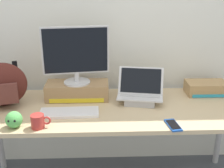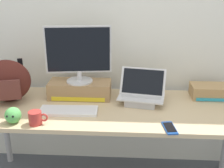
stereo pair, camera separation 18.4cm
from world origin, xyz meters
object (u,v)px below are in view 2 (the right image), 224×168
at_px(external_keyboard, 69,111).
at_px(cell_phone, 170,128).
at_px(coffee_mug, 36,118).
at_px(toner_box_cyan, 212,91).
at_px(plush_toy, 13,115).
at_px(toner_box_yellow, 80,89).
at_px(open_laptop, 141,96).
at_px(desktop_monitor, 78,54).
at_px(messenger_backpack, 7,81).

height_order(external_keyboard, cell_phone, external_keyboard).
relative_size(coffee_mug, toner_box_cyan, 0.40).
xyz_separation_m(external_keyboard, plush_toy, (-0.33, -0.17, 0.04)).
height_order(toner_box_yellow, coffee_mug, toner_box_yellow).
xyz_separation_m(toner_box_yellow, coffee_mug, (-0.21, -0.46, -0.02)).
bearing_deg(cell_phone, plush_toy, 170.23).
relative_size(open_laptop, external_keyboard, 0.90).
bearing_deg(external_keyboard, toner_box_yellow, 80.59).
bearing_deg(external_keyboard, desktop_monitor, 80.52).
bearing_deg(messenger_backpack, plush_toy, -78.70).
height_order(open_laptop, cell_phone, open_laptop).
xyz_separation_m(toner_box_yellow, messenger_backpack, (-0.53, -0.12, 0.10)).
xyz_separation_m(open_laptop, messenger_backpack, (-1.01, -0.03, 0.11)).
xyz_separation_m(desktop_monitor, toner_box_cyan, (1.03, 0.05, -0.30)).
height_order(desktop_monitor, coffee_mug, desktop_monitor).
relative_size(desktop_monitor, coffee_mug, 3.89).
relative_size(external_keyboard, messenger_backpack, 1.07).
bearing_deg(desktop_monitor, open_laptop, -17.35).
bearing_deg(open_laptop, messenger_backpack, -168.46).
height_order(toner_box_yellow, plush_toy, toner_box_yellow).
bearing_deg(desktop_monitor, plush_toy, -136.29).
xyz_separation_m(toner_box_yellow, toner_box_cyan, (1.03, 0.05, -0.01)).
bearing_deg(cell_phone, open_laptop, 104.52).
xyz_separation_m(messenger_backpack, cell_phone, (1.17, -0.36, -0.16)).
xyz_separation_m(toner_box_yellow, desktop_monitor, (0.00, -0.00, 0.29)).
height_order(toner_box_yellow, toner_box_cyan, toner_box_yellow).
bearing_deg(plush_toy, open_laptop, 23.26).
distance_m(open_laptop, external_keyboard, 0.55).
distance_m(toner_box_yellow, plush_toy, 0.58).
relative_size(desktop_monitor, messenger_backpack, 1.28).
xyz_separation_m(coffee_mug, plush_toy, (-0.15, 0.01, 0.01)).
bearing_deg(external_keyboard, open_laptop, 18.60).
height_order(toner_box_yellow, external_keyboard, toner_box_yellow).
height_order(toner_box_yellow, cell_phone, toner_box_yellow).
height_order(messenger_backpack, plush_toy, messenger_backpack).
height_order(external_keyboard, coffee_mug, coffee_mug).
height_order(messenger_backpack, coffee_mug, messenger_backpack).
bearing_deg(toner_box_cyan, messenger_backpack, -174.01).
bearing_deg(coffee_mug, messenger_backpack, 132.24).
distance_m(toner_box_yellow, desktop_monitor, 0.29).
height_order(cell_phone, plush_toy, plush_toy).
bearing_deg(toner_box_yellow, messenger_backpack, -167.69).
relative_size(messenger_backpack, plush_toy, 3.62).
xyz_separation_m(toner_box_yellow, plush_toy, (-0.36, -0.45, -0.01)).
height_order(cell_phone, toner_box_cyan, toner_box_cyan).
distance_m(open_laptop, messenger_backpack, 1.01).
xyz_separation_m(open_laptop, plush_toy, (-0.84, -0.36, 0.00)).
bearing_deg(plush_toy, desktop_monitor, 50.88).
xyz_separation_m(open_laptop, cell_phone, (0.16, -0.39, -0.05)).
xyz_separation_m(toner_box_yellow, open_laptop, (0.48, -0.09, -0.01)).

